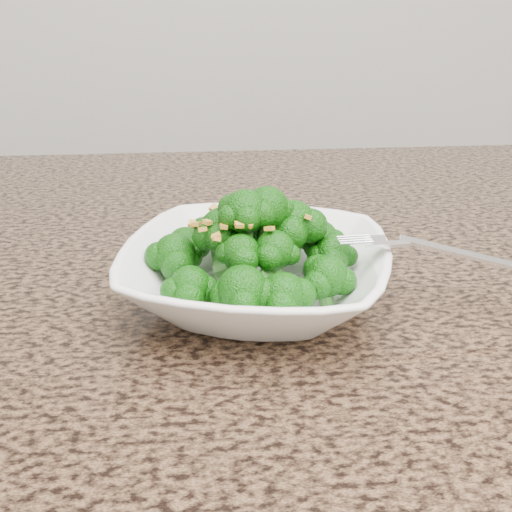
{
  "coord_description": "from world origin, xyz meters",
  "views": [
    {
      "loc": [
        -0.16,
        -0.32,
        1.19
      ],
      "look_at": [
        -0.11,
        0.22,
        0.95
      ],
      "focal_mm": 45.0,
      "sensor_mm": 36.0,
      "label": 1
    }
  ],
  "objects": [
    {
      "name": "garlic_topping",
      "position": [
        -0.11,
        0.22,
        1.04
      ],
      "size": [
        0.13,
        0.13,
        0.01
      ],
      "primitive_type": null,
      "color": "gold",
      "rests_on": "broccoli_pile"
    },
    {
      "name": "fork",
      "position": [
        0.02,
        0.2,
        0.97
      ],
      "size": [
        0.19,
        0.07,
        0.01
      ],
      "primitive_type": null,
      "rotation": [
        0.0,
        0.0,
        -0.2
      ],
      "color": "silver",
      "rests_on": "bowl"
    },
    {
      "name": "bowl",
      "position": [
        -0.11,
        0.22,
        0.93
      ],
      "size": [
        0.3,
        0.3,
        0.06
      ],
      "primitive_type": "imported",
      "rotation": [
        0.0,
        0.0,
        -0.25
      ],
      "color": "white",
      "rests_on": "granite_counter"
    },
    {
      "name": "broccoli_pile",
      "position": [
        -0.11,
        0.22,
        1.0
      ],
      "size": [
        0.22,
        0.22,
        0.08
      ],
      "primitive_type": null,
      "color": "#11580A",
      "rests_on": "bowl"
    },
    {
      "name": "granite_counter",
      "position": [
        0.0,
        0.3,
        0.89
      ],
      "size": [
        1.64,
        1.04,
        0.03
      ],
      "primitive_type": "cube",
      "color": "brown",
      "rests_on": "cabinet"
    }
  ]
}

